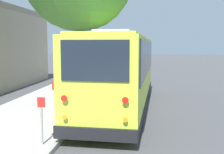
{
  "coord_description": "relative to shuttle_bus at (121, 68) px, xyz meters",
  "views": [
    {
      "loc": [
        -13.36,
        -0.66,
        2.93
      ],
      "look_at": [
        1.02,
        0.98,
        1.3
      ],
      "focal_mm": 45.0,
      "sensor_mm": 36.0,
      "label": 1
    }
  ],
  "objects": [
    {
      "name": "parked_sedan_tan",
      "position": [
        18.3,
        0.42,
        -1.28
      ],
      "size": [
        4.43,
        1.88,
        1.3
      ],
      "rotation": [
        0.0,
        0.0,
        -0.04
      ],
      "color": "tan",
      "rests_on": "ground"
    },
    {
      "name": "parked_sedan_silver",
      "position": [
        38.13,
        0.45,
        -1.29
      ],
      "size": [
        4.33,
        1.87,
        1.28
      ],
      "rotation": [
        0.0,
        0.0,
        0.04
      ],
      "color": "#A8AAAF",
      "rests_on": "ground"
    },
    {
      "name": "ground_plane",
      "position": [
        0.6,
        -0.38,
        -1.88
      ],
      "size": [
        160.0,
        160.0,
        0.0
      ],
      "primitive_type": "plane",
      "color": "#474749"
    },
    {
      "name": "sign_post_far",
      "position": [
        -4.09,
        1.78,
        -0.89
      ],
      "size": [
        0.06,
        0.22,
        1.63
      ],
      "color": "gray",
      "rests_on": "sidewalk_slab"
    },
    {
      "name": "sidewalk_slab",
      "position": [
        0.6,
        3.56,
        -1.81
      ],
      "size": [
        80.0,
        4.07,
        0.15
      ],
      "primitive_type": "cube",
      "color": "#B2AFA8",
      "rests_on": "ground"
    },
    {
      "name": "sign_post_near",
      "position": [
        -5.38,
        1.78,
        -1.04
      ],
      "size": [
        0.06,
        0.22,
        1.35
      ],
      "color": "gray",
      "rests_on": "sidewalk_slab"
    },
    {
      "name": "curb_strip",
      "position": [
        0.6,
        1.45,
        -1.81
      ],
      "size": [
        80.0,
        0.14,
        0.15
      ],
      "primitive_type": "cube",
      "color": "#9D9A94",
      "rests_on": "ground"
    },
    {
      "name": "parked_sedan_maroon",
      "position": [
        11.29,
        0.19,
        -1.27
      ],
      "size": [
        4.28,
        1.98,
        1.31
      ],
      "rotation": [
        0.0,
        0.0,
        0.07
      ],
      "color": "maroon",
      "rests_on": "ground"
    },
    {
      "name": "parked_sedan_black",
      "position": [
        25.09,
        0.2,
        -1.27
      ],
      "size": [
        4.57,
        1.98,
        1.32
      ],
      "rotation": [
        0.0,
        0.0,
        -0.06
      ],
      "color": "black",
      "rests_on": "ground"
    },
    {
      "name": "shuttle_bus",
      "position": [
        0.0,
        0.0,
        0.0
      ],
      "size": [
        10.86,
        3.0,
        3.5
      ],
      "rotation": [
        0.0,
        0.0,
        -0.05
      ],
      "color": "#BCDB38",
      "rests_on": "ground"
    },
    {
      "name": "parked_sedan_white",
      "position": [
        31.12,
        0.41,
        -1.27
      ],
      "size": [
        4.53,
        1.97,
        1.31
      ],
      "rotation": [
        0.0,
        0.0,
        0.06
      ],
      "color": "silver",
      "rests_on": "ground"
    }
  ]
}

